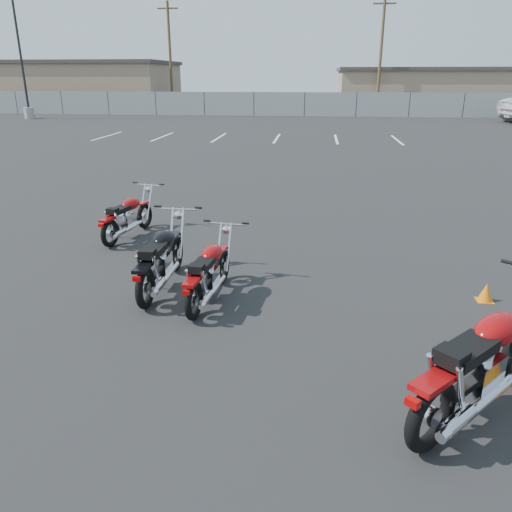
# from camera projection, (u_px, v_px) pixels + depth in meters

# --- Properties ---
(ground) EXTENTS (120.00, 120.00, 0.00)m
(ground) POSITION_uv_depth(u_px,v_px,m) (236.00, 316.00, 6.64)
(ground) COLOR black
(ground) RESTS_ON ground
(motorcycle_front_red) EXTENTS (0.76, 1.86, 0.92)m
(motorcycle_front_red) POSITION_uv_depth(u_px,v_px,m) (128.00, 217.00, 9.76)
(motorcycle_front_red) COLOR black
(motorcycle_front_red) RESTS_ON ground
(motorcycle_second_black) EXTENTS (0.80, 2.08, 1.02)m
(motorcycle_second_black) POSITION_uv_depth(u_px,v_px,m) (161.00, 259.00, 7.39)
(motorcycle_second_black) COLOR black
(motorcycle_second_black) RESTS_ON ground
(motorcycle_third_red) EXTENTS (0.72, 1.87, 0.91)m
(motorcycle_third_red) POSITION_uv_depth(u_px,v_px,m) (209.00, 272.00, 7.01)
(motorcycle_third_red) COLOR black
(motorcycle_third_red) RESTS_ON ground
(motorcycle_rear_red) EXTENTS (1.96, 2.01, 1.16)m
(motorcycle_rear_red) POSITION_uv_depth(u_px,v_px,m) (483.00, 363.00, 4.59)
(motorcycle_rear_red) COLOR black
(motorcycle_rear_red) RESTS_ON ground
(training_cone_near) EXTENTS (0.22, 0.22, 0.27)m
(training_cone_near) POSITION_uv_depth(u_px,v_px,m) (486.00, 292.00, 7.05)
(training_cone_near) COLOR orange
(training_cone_near) RESTS_ON ground
(light_pole_west) EXTENTS (0.80, 0.70, 9.35)m
(light_pole_west) POSITION_uv_depth(u_px,v_px,m) (25.00, 85.00, 36.14)
(light_pole_west) COLOR gray
(light_pole_west) RESTS_ON ground
(chainlink_fence) EXTENTS (80.06, 0.06, 1.80)m
(chainlink_fence) POSITION_uv_depth(u_px,v_px,m) (304.00, 104.00, 39.01)
(chainlink_fence) COLOR gray
(chainlink_fence) RESTS_ON ground
(tan_building_west) EXTENTS (18.40, 10.40, 4.30)m
(tan_building_west) POSITION_uv_depth(u_px,v_px,m) (75.00, 85.00, 47.52)
(tan_building_west) COLOR #93795E
(tan_building_west) RESTS_ON ground
(tan_building_east) EXTENTS (14.40, 9.40, 3.70)m
(tan_building_east) POSITION_uv_depth(u_px,v_px,m) (416.00, 89.00, 45.99)
(tan_building_east) COLOR #93795E
(tan_building_east) RESTS_ON ground
(utility_pole_b) EXTENTS (1.80, 0.24, 9.00)m
(utility_pole_b) POSITION_uv_depth(u_px,v_px,m) (170.00, 55.00, 43.70)
(utility_pole_b) COLOR #4F3B25
(utility_pole_b) RESTS_ON ground
(utility_pole_c) EXTENTS (1.80, 0.24, 9.00)m
(utility_pole_c) POSITION_uv_depth(u_px,v_px,m) (381.00, 54.00, 40.80)
(utility_pole_c) COLOR #4F3B25
(utility_pole_c) RESTS_ON ground
(parking_line_stripes) EXTENTS (15.12, 4.00, 0.01)m
(parking_line_stripes) POSITION_uv_depth(u_px,v_px,m) (248.00, 138.00, 25.58)
(parking_line_stripes) COLOR silver
(parking_line_stripes) RESTS_ON ground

